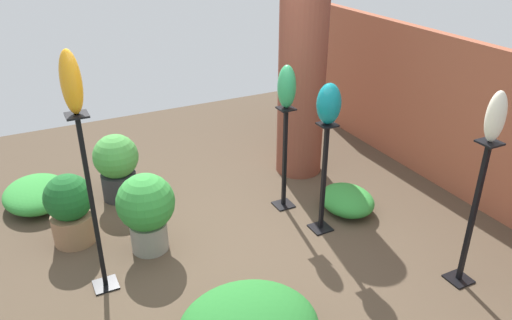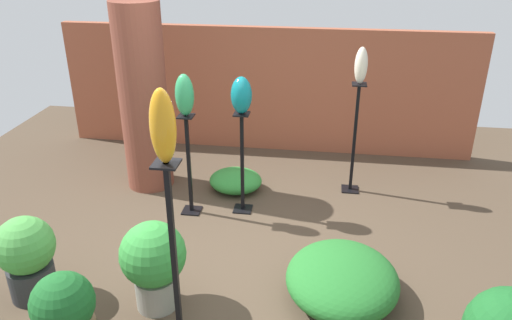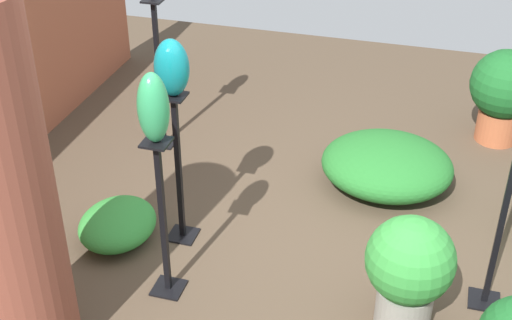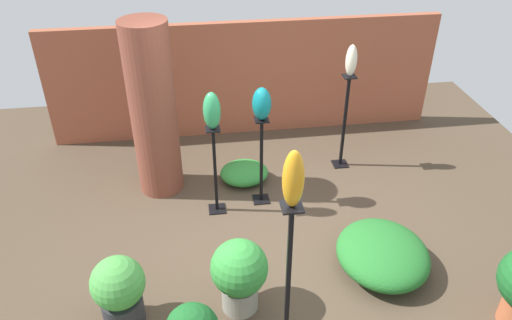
# 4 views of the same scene
# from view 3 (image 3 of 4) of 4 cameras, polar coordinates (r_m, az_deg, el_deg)

# --- Properties ---
(ground_plane) EXTENTS (8.00, 8.00, 0.00)m
(ground_plane) POSITION_cam_3_polar(r_m,az_deg,el_deg) (5.03, 4.60, -7.73)
(ground_plane) COLOR #4C3D2D
(brick_pillar) EXTENTS (0.55, 0.55, 2.17)m
(brick_pillar) POSITION_cam_3_polar(r_m,az_deg,el_deg) (3.95, -19.58, -2.59)
(brick_pillar) COLOR brown
(brick_pillar) RESTS_ON ground
(pedestal_ivory) EXTENTS (0.20, 0.20, 1.31)m
(pedestal_ivory) POSITION_cam_3_polar(r_m,az_deg,el_deg) (6.07, -7.73, 6.28)
(pedestal_ivory) COLOR black
(pedestal_ivory) RESTS_ON ground
(pedestal_amber) EXTENTS (0.20, 0.20, 1.56)m
(pedestal_amber) POSITION_cam_3_polar(r_m,az_deg,el_deg) (4.46, 19.26, -3.78)
(pedestal_amber) COLOR black
(pedestal_amber) RESTS_ON ground
(pedestal_teal) EXTENTS (0.20, 0.20, 1.14)m
(pedestal_teal) POSITION_cam_3_polar(r_m,az_deg,el_deg) (4.93, -6.18, -1.26)
(pedestal_teal) COLOR black
(pedestal_teal) RESTS_ON ground
(pedestal_jade) EXTENTS (0.20, 0.20, 1.13)m
(pedestal_jade) POSITION_cam_3_polar(r_m,az_deg,el_deg) (4.47, -7.41, -5.28)
(pedestal_jade) COLOR black
(pedestal_jade) RESTS_ON ground
(art_vase_teal) EXTENTS (0.22, 0.23, 0.38)m
(art_vase_teal) POSITION_cam_3_polar(r_m,az_deg,el_deg) (4.54, -6.76, 7.34)
(art_vase_teal) COLOR #0F727A
(art_vase_teal) RESTS_ON pedestal_teal
(art_vase_jade) EXTENTS (0.19, 0.18, 0.43)m
(art_vase_jade) POSITION_cam_3_polar(r_m,az_deg,el_deg) (4.03, -8.22, 4.15)
(art_vase_jade) COLOR #2D9356
(art_vase_jade) RESTS_ON pedestal_jade
(potted_plant_mid_left) EXTENTS (0.53, 0.53, 0.77)m
(potted_plant_mid_left) POSITION_cam_3_polar(r_m,az_deg,el_deg) (4.33, 12.15, -8.49)
(potted_plant_mid_left) COLOR gray
(potted_plant_mid_left) RESTS_ON ground
(potted_plant_near_pillar) EXTENTS (0.60, 0.60, 0.84)m
(potted_plant_near_pillar) POSITION_cam_3_polar(r_m,az_deg,el_deg) (6.49, 19.25, 5.28)
(potted_plant_near_pillar) COLOR #B25B38
(potted_plant_near_pillar) RESTS_ON ground
(foliage_bed_west) EXTENTS (0.62, 0.54, 0.26)m
(foliage_bed_west) POSITION_cam_3_polar(r_m,az_deg,el_deg) (5.19, -11.02, -5.04)
(foliage_bed_west) COLOR #338C38
(foliage_bed_west) RESTS_ON ground
(foliage_bed_rear) EXTENTS (0.94, 1.04, 0.39)m
(foliage_bed_rear) POSITION_cam_3_polar(r_m,az_deg,el_deg) (5.72, 10.43, -0.39)
(foliage_bed_rear) COLOR #236B28
(foliage_bed_rear) RESTS_ON ground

